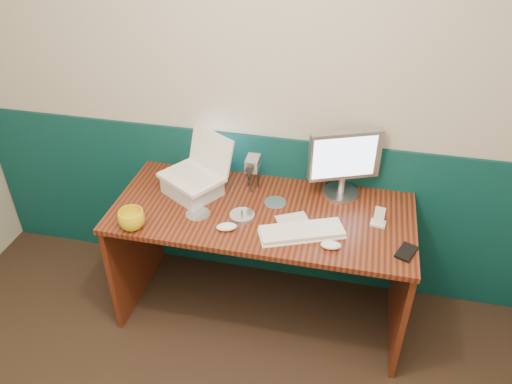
% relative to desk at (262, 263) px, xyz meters
% --- Properties ---
extents(back_wall, '(3.50, 0.04, 2.50)m').
position_rel_desk_xyz_m(back_wall, '(-0.14, 0.37, 0.88)').
color(back_wall, '#BFB6A1').
rests_on(back_wall, ground).
extents(wainscot, '(3.48, 0.02, 1.00)m').
position_rel_desk_xyz_m(wainscot, '(-0.14, 0.36, 0.12)').
color(wainscot, '#073031').
rests_on(wainscot, ground).
extents(desk, '(1.60, 0.70, 0.75)m').
position_rel_desk_xyz_m(desk, '(0.00, 0.00, 0.00)').
color(desk, '#351409').
rests_on(desk, ground).
extents(laptop_riser, '(0.36, 0.34, 0.10)m').
position_rel_desk_xyz_m(laptop_riser, '(-0.41, 0.07, 0.42)').
color(laptop_riser, silver).
rests_on(laptop_riser, desk).
extents(laptop, '(0.40, 0.37, 0.26)m').
position_rel_desk_xyz_m(laptop, '(-0.41, 0.07, 0.60)').
color(laptop, white).
rests_on(laptop, laptop_riser).
extents(monitor, '(0.40, 0.25, 0.39)m').
position_rel_desk_xyz_m(monitor, '(0.39, 0.25, 0.57)').
color(monitor, '#AFB0B5').
rests_on(monitor, desk).
extents(keyboard, '(0.44, 0.29, 0.02)m').
position_rel_desk_xyz_m(keyboard, '(0.23, -0.15, 0.39)').
color(keyboard, white).
rests_on(keyboard, desk).
extents(mouse_right, '(0.11, 0.07, 0.03)m').
position_rel_desk_xyz_m(mouse_right, '(0.39, -0.22, 0.39)').
color(mouse_right, white).
rests_on(mouse_right, desk).
extents(mouse_left, '(0.12, 0.09, 0.03)m').
position_rel_desk_xyz_m(mouse_left, '(-0.14, -0.20, 0.39)').
color(mouse_left, white).
rests_on(mouse_left, desk).
extents(mug, '(0.14, 0.14, 0.11)m').
position_rel_desk_xyz_m(mug, '(-0.61, -0.29, 0.43)').
color(mug, yellow).
rests_on(mug, desk).
extents(camcorder, '(0.09, 0.13, 0.19)m').
position_rel_desk_xyz_m(camcorder, '(-0.10, 0.19, 0.47)').
color(camcorder, '#BBBAC0').
rests_on(camcorder, desk).
extents(cd_spindle, '(0.13, 0.13, 0.03)m').
position_rel_desk_xyz_m(cd_spindle, '(-0.09, -0.09, 0.39)').
color(cd_spindle, silver).
rests_on(cd_spindle, desk).
extents(cd_loose_a, '(0.13, 0.13, 0.00)m').
position_rel_desk_xyz_m(cd_loose_a, '(-0.33, -0.10, 0.38)').
color(cd_loose_a, silver).
rests_on(cd_loose_a, desk).
extents(cd_loose_b, '(0.12, 0.12, 0.00)m').
position_rel_desk_xyz_m(cd_loose_b, '(0.05, 0.09, 0.38)').
color(cd_loose_b, silver).
rests_on(cd_loose_b, desk).
extents(pen, '(0.12, 0.02, 0.01)m').
position_rel_desk_xyz_m(pen, '(0.29, -0.05, 0.38)').
color(pen, black).
rests_on(pen, desk).
extents(papers, '(0.19, 0.17, 0.00)m').
position_rel_desk_xyz_m(papers, '(0.17, -0.05, 0.38)').
color(papers, silver).
rests_on(papers, desk).
extents(dock, '(0.08, 0.07, 0.01)m').
position_rel_desk_xyz_m(dock, '(0.60, 0.01, 0.38)').
color(dock, white).
rests_on(dock, desk).
extents(music_player, '(0.05, 0.03, 0.09)m').
position_rel_desk_xyz_m(music_player, '(0.60, 0.01, 0.43)').
color(music_player, white).
rests_on(music_player, dock).
extents(pda, '(0.12, 0.14, 0.01)m').
position_rel_desk_xyz_m(pda, '(0.74, -0.18, 0.38)').
color(pda, black).
rests_on(pda, desk).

